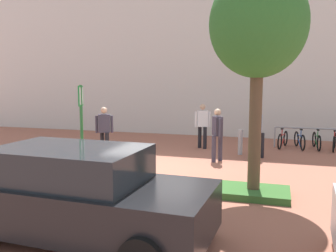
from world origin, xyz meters
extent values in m
plane|color=#9E5B47|center=(0.00, 0.00, 0.00)|extent=(60.00, 60.00, 0.00)
cube|color=silver|center=(0.00, 7.49, 5.00)|extent=(28.00, 1.20, 10.00)
cube|color=#336028|center=(0.28, -1.82, 0.08)|extent=(7.00, 1.10, 0.16)
cylinder|color=brown|center=(2.97, -1.77, 1.49)|extent=(0.28, 0.28, 2.99)
ellipsoid|color=#2D6628|center=(2.97, -1.77, 3.84)|extent=(2.13, 2.13, 2.35)
cylinder|color=#2D7238|center=(-1.40, -1.82, 1.25)|extent=(0.08, 0.08, 2.50)
cube|color=#198C33|center=(-1.40, -1.82, 2.22)|extent=(0.12, 0.36, 0.52)
cube|color=white|center=(-1.40, -1.82, 2.22)|extent=(0.11, 0.30, 0.44)
torus|color=black|center=(-1.91, -1.82, 0.33)|extent=(0.66, 0.20, 0.66)
torus|color=black|center=(-0.92, -1.59, 0.33)|extent=(0.66, 0.20, 0.66)
cylinder|color=red|center=(-1.42, -1.71, 0.55)|extent=(0.82, 0.22, 0.04)
cylinder|color=red|center=(-1.32, -1.69, 0.30)|extent=(0.60, 0.17, 0.44)
cylinder|color=red|center=(-1.60, -1.75, 0.67)|extent=(0.04, 0.04, 0.28)
cube|color=black|center=(-1.60, -1.75, 0.83)|extent=(0.21, 0.12, 0.05)
cylinder|color=red|center=(-1.04, -1.62, 0.81)|extent=(0.13, 0.42, 0.04)
cylinder|color=#99999E|center=(3.35, 4.72, 0.40)|extent=(0.06, 0.06, 0.80)
cylinder|color=#99999E|center=(5.20, 4.69, 0.80)|extent=(3.70, 0.11, 0.06)
torus|color=black|center=(3.55, 4.24, 0.30)|extent=(0.20, 0.60, 0.61)
torus|color=black|center=(3.77, 5.16, 0.30)|extent=(0.20, 0.60, 0.61)
cylinder|color=red|center=(3.66, 4.70, 0.51)|extent=(0.21, 0.76, 0.03)
cylinder|color=red|center=(3.68, 4.79, 0.27)|extent=(0.16, 0.55, 0.40)
cylinder|color=red|center=(3.62, 4.53, 0.62)|extent=(0.03, 0.03, 0.26)
cube|color=black|center=(3.62, 4.53, 0.76)|extent=(0.11, 0.20, 0.05)
cylinder|color=red|center=(3.74, 5.05, 0.75)|extent=(0.38, 0.13, 0.04)
torus|color=black|center=(4.37, 4.23, 0.30)|extent=(0.18, 0.61, 0.61)
torus|color=black|center=(4.18, 5.15, 0.30)|extent=(0.18, 0.61, 0.61)
cylinder|color=#194CA5|center=(4.27, 4.69, 0.51)|extent=(0.19, 0.76, 0.03)
cylinder|color=#194CA5|center=(4.25, 4.78, 0.27)|extent=(0.14, 0.55, 0.40)
cylinder|color=#194CA5|center=(4.31, 4.52, 0.62)|extent=(0.03, 0.03, 0.26)
cube|color=black|center=(4.31, 4.52, 0.76)|extent=(0.11, 0.19, 0.05)
cylinder|color=#194CA5|center=(4.20, 5.04, 0.75)|extent=(0.39, 0.11, 0.04)
torus|color=black|center=(4.94, 4.28, 0.30)|extent=(0.12, 0.61, 0.61)
torus|color=black|center=(4.84, 5.21, 0.30)|extent=(0.12, 0.61, 0.61)
cylinder|color=#1E7233|center=(4.89, 4.74, 0.51)|extent=(0.11, 0.77, 0.03)
cylinder|color=#1E7233|center=(4.88, 4.83, 0.27)|extent=(0.09, 0.56, 0.40)
cylinder|color=#1E7233|center=(4.91, 4.57, 0.62)|extent=(0.03, 0.03, 0.26)
cube|color=black|center=(4.91, 4.57, 0.76)|extent=(0.09, 0.19, 0.05)
cylinder|color=#1E7233|center=(4.86, 5.10, 0.75)|extent=(0.39, 0.07, 0.04)
torus|color=black|center=(5.43, 4.19, 0.30)|extent=(0.16, 0.61, 0.61)
torus|color=black|center=(5.59, 5.11, 0.30)|extent=(0.16, 0.61, 0.61)
cylinder|color=red|center=(5.51, 4.65, 0.51)|extent=(0.17, 0.76, 0.03)
cylinder|color=red|center=(5.52, 4.74, 0.27)|extent=(0.13, 0.55, 0.40)
cylinder|color=red|center=(5.48, 4.48, 0.62)|extent=(0.03, 0.03, 0.26)
cube|color=black|center=(5.48, 4.48, 0.76)|extent=(0.10, 0.19, 0.05)
cylinder|color=red|center=(5.57, 5.00, 0.75)|extent=(0.39, 0.10, 0.04)
cylinder|color=#ADADB2|center=(2.20, 2.83, 0.45)|extent=(0.16, 0.16, 0.90)
cylinder|color=black|center=(-2.37, 1.18, 0.42)|extent=(0.14, 0.14, 0.85)
cylinder|color=black|center=(-2.11, 1.03, 0.42)|extent=(0.14, 0.14, 0.85)
cube|color=#383342|center=(-2.24, 1.10, 1.16)|extent=(0.46, 0.38, 0.62)
cylinder|color=#383342|center=(-2.47, 1.00, 1.13)|extent=(0.09, 0.09, 0.59)
cylinder|color=#383342|center=(-2.00, 1.21, 1.13)|extent=(0.09, 0.09, 0.59)
sphere|color=tan|center=(-2.24, 1.10, 1.61)|extent=(0.22, 0.22, 0.22)
cylinder|color=black|center=(0.55, 3.70, 0.42)|extent=(0.14, 0.14, 0.85)
cylinder|color=black|center=(0.79, 3.56, 0.42)|extent=(0.14, 0.14, 0.85)
cube|color=white|center=(0.67, 3.63, 1.16)|extent=(0.45, 0.35, 0.62)
cylinder|color=white|center=(0.42, 3.55, 1.13)|extent=(0.09, 0.09, 0.59)
cylinder|color=white|center=(0.92, 3.71, 1.13)|extent=(0.09, 0.09, 0.59)
sphere|color=tan|center=(0.67, 3.63, 1.61)|extent=(0.22, 0.22, 0.22)
cylinder|color=#383342|center=(1.51, 1.36, 0.42)|extent=(0.14, 0.14, 0.85)
cylinder|color=#383342|center=(1.67, 1.64, 0.42)|extent=(0.14, 0.14, 0.85)
cube|color=#383342|center=(1.59, 1.50, 1.16)|extent=(0.40, 0.47, 0.62)
cylinder|color=#383342|center=(1.71, 1.27, 1.13)|extent=(0.09, 0.09, 0.59)
cylinder|color=#383342|center=(1.47, 1.73, 1.13)|extent=(0.09, 0.09, 0.59)
sphere|color=tan|center=(1.59, 1.50, 1.61)|extent=(0.22, 0.22, 0.22)
cylinder|color=black|center=(2.96, 2.51, 0.42)|extent=(0.14, 0.14, 0.85)
cylinder|color=black|center=(2.62, 2.37, 0.42)|extent=(0.14, 0.14, 0.85)
cube|color=#8CB2E5|center=(2.79, 2.44, 1.16)|extent=(0.29, 0.43, 0.62)
cylinder|color=#8CB2E5|center=(2.83, 2.70, 1.13)|extent=(0.09, 0.09, 0.59)
cylinder|color=#8CB2E5|center=(2.76, 2.18, 1.13)|extent=(0.09, 0.09, 0.59)
sphere|color=tan|center=(2.79, 2.44, 1.61)|extent=(0.22, 0.22, 0.22)
cube|color=black|center=(0.43, -5.01, 0.60)|extent=(4.37, 1.97, 0.76)
cube|color=#1E2328|center=(0.23, -5.00, 1.26)|extent=(2.47, 1.68, 0.56)
cylinder|color=black|center=(1.92, -4.17, 0.32)|extent=(0.65, 0.25, 0.64)
cylinder|color=black|center=(-1.00, -4.05, 0.32)|extent=(0.65, 0.25, 0.64)
camera|label=1|loc=(3.47, -10.14, 2.62)|focal=39.12mm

